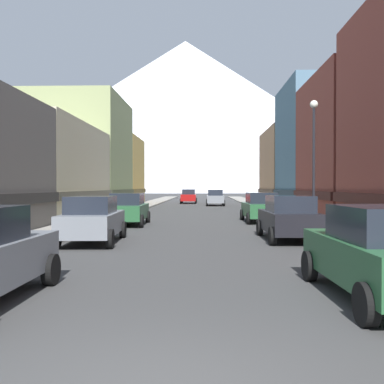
{
  "coord_description": "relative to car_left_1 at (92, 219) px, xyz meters",
  "views": [
    {
      "loc": [
        0.46,
        -4.41,
        2.14
      ],
      "look_at": [
        -0.73,
        36.4,
        1.63
      ],
      "focal_mm": 41.83,
      "sensor_mm": 36.0,
      "label": 1
    }
  ],
  "objects": [
    {
      "name": "car_driving_0",
      "position": [
        5.4,
        33.15,
        0.0
      ],
      "size": [
        2.06,
        4.4,
        1.78
      ],
      "color": "slate",
      "rests_on": "ground"
    },
    {
      "name": "sidewalk_right",
      "position": [
        10.05,
        22.65,
        -0.82
      ],
      "size": [
        2.5,
        100.0,
        0.15
      ],
      "primitive_type": "cube",
      "color": "gray",
      "rests_on": "ground"
    },
    {
      "name": "car_left_2",
      "position": [
        -0.0,
        7.83,
        0.0
      ],
      "size": [
        2.14,
        4.44,
        1.78
      ],
      "color": "#265933",
      "rests_on": "ground"
    },
    {
      "name": "storefront_right_3",
      "position": [
        14.76,
        23.34,
        4.52
      ],
      "size": [
        7.22,
        10.25,
        11.2
      ],
      "color": "slate",
      "rests_on": "ground"
    },
    {
      "name": "car_left_1",
      "position": [
        0.0,
        0.0,
        0.0
      ],
      "size": [
        2.25,
        4.49,
        1.78
      ],
      "color": "slate",
      "rests_on": "ground"
    },
    {
      "name": "storefront_left_2",
      "position": [
        -8.29,
        13.7,
        2.2
      ],
      "size": [
        9.47,
        13.39,
        6.44
      ],
      "color": "beige",
      "rests_on": "ground"
    },
    {
      "name": "mountain_backdrop",
      "position": [
        -7.33,
        247.65,
        43.1
      ],
      "size": [
        251.39,
        251.39,
        87.99
      ],
      "primitive_type": "cone",
      "color": "silver",
      "rests_on": "ground"
    },
    {
      "name": "car_right_1",
      "position": [
        7.6,
        1.1,
        0.0
      ],
      "size": [
        2.13,
        4.43,
        1.78
      ],
      "color": "black",
      "rests_on": "ground"
    },
    {
      "name": "sidewalk_left",
      "position": [
        -2.45,
        22.65,
        -0.82
      ],
      "size": [
        2.5,
        100.0,
        0.15
      ],
      "primitive_type": "cube",
      "color": "gray",
      "rests_on": "ground"
    },
    {
      "name": "car_right_0",
      "position": [
        7.6,
        -8.27,
        0.0
      ],
      "size": [
        2.17,
        4.45,
        1.78
      ],
      "color": "#265933",
      "rests_on": "ground"
    },
    {
      "name": "streetlamp_right",
      "position": [
        9.15,
        3.47,
        3.09
      ],
      "size": [
        0.36,
        0.36,
        5.86
      ],
      "color": "black",
      "rests_on": "sidewalk_right"
    },
    {
      "name": "storefront_right_4",
      "position": [
        15.28,
        35.21,
        3.28
      ],
      "size": [
        8.27,
        12.49,
        8.66
      ],
      "color": "tan",
      "rests_on": "ground"
    },
    {
      "name": "storefront_right_2",
      "position": [
        15.64,
        13.05,
        3.66
      ],
      "size": [
        8.99,
        10.22,
        9.44
      ],
      "color": "brown",
      "rests_on": "ground"
    },
    {
      "name": "potted_plant_0",
      "position": [
        10.8,
        5.28,
        -0.12
      ],
      "size": [
        0.69,
        0.69,
        1.06
      ],
      "color": "#4C4C51",
      "rests_on": "sidewalk_right"
    },
    {
      "name": "car_driving_1",
      "position": [
        2.2,
        39.72,
        0.0
      ],
      "size": [
        2.06,
        4.4,
        1.78
      ],
      "color": "#9E1111",
      "rests_on": "ground"
    },
    {
      "name": "trash_bin_right",
      "position": [
        10.15,
        -1.94,
        -0.26
      ],
      "size": [
        0.59,
        0.59,
        0.98
      ],
      "color": "#4C5156",
      "rests_on": "sidewalk_right"
    },
    {
      "name": "storefront_left_4",
      "position": [
        -8.35,
        37.16,
        2.97
      ],
      "size": [
        9.6,
        9.52,
        8.04
      ],
      "color": "#D8B259",
      "rests_on": "ground"
    },
    {
      "name": "car_right_2",
      "position": [
        7.6,
        10.06,
        0.0
      ],
      "size": [
        2.18,
        4.45,
        1.78
      ],
      "color": "#265933",
      "rests_on": "ground"
    },
    {
      "name": "storefront_left_3",
      "position": [
        -8.3,
        26.41,
        4.25
      ],
      "size": [
        9.49,
        11.51,
        10.65
      ],
      "color": "#8C9966",
      "rests_on": "ground"
    }
  ]
}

